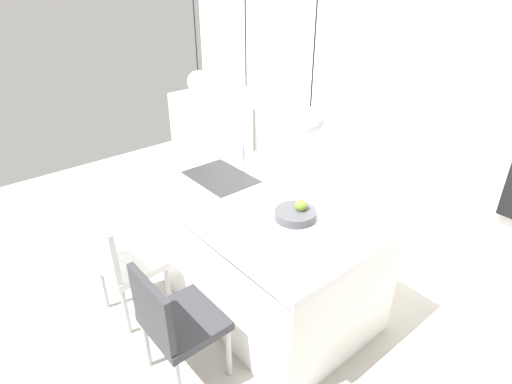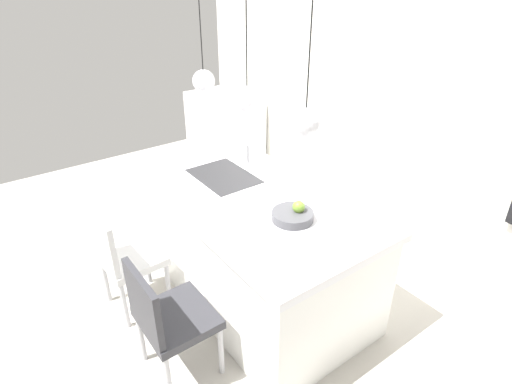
{
  "view_description": "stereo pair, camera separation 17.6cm",
  "coord_description": "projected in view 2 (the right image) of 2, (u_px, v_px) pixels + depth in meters",
  "views": [
    {
      "loc": [
        2.13,
        -1.69,
        2.39
      ],
      "look_at": [
        0.1,
        0.0,
        0.95
      ],
      "focal_mm": 29.62,
      "sensor_mm": 36.0,
      "label": 1
    },
    {
      "loc": [
        2.24,
        -1.55,
        2.39
      ],
      "look_at": [
        0.1,
        0.0,
        0.95
      ],
      "focal_mm": 29.62,
      "sensor_mm": 36.0,
      "label": 2
    }
  ],
  "objects": [
    {
      "name": "back_wall",
      "position": [
        399.0,
        101.0,
        3.76
      ],
      "size": [
        6.0,
        0.1,
        2.6
      ],
      "primitive_type": "cube",
      "color": "silver",
      "rests_on": "ground"
    },
    {
      "name": "chair_near",
      "position": [
        124.0,
        256.0,
        3.11
      ],
      "size": [
        0.44,
        0.44,
        0.87
      ],
      "color": "silver",
      "rests_on": "ground"
    },
    {
      "name": "floor",
      "position": [
        249.0,
        286.0,
        3.54
      ],
      "size": [
        6.6,
        6.6,
        0.0
      ],
      "primitive_type": "plane",
      "color": "#BCB7AD",
      "rests_on": "ground"
    },
    {
      "name": "pendant_light_left",
      "position": [
        204.0,
        81.0,
        3.17
      ],
      "size": [
        0.17,
        0.17,
        0.77
      ],
      "color": "silver"
    },
    {
      "name": "chair_middle",
      "position": [
        167.0,
        316.0,
        2.58
      ],
      "size": [
        0.46,
        0.43,
        0.86
      ],
      "color": "#333338",
      "rests_on": "ground"
    },
    {
      "name": "pendant_light_center",
      "position": [
        247.0,
        98.0,
        2.77
      ],
      "size": [
        0.17,
        0.17,
        0.77
      ],
      "color": "silver"
    },
    {
      "name": "sink_basin",
      "position": [
        224.0,
        177.0,
        3.35
      ],
      "size": [
        0.56,
        0.4,
        0.02
      ],
      "primitive_type": "cube",
      "color": "#2D2D30",
      "rests_on": "kitchen_island"
    },
    {
      "name": "fruit_bowl",
      "position": [
        293.0,
        215.0,
        2.77
      ],
      "size": [
        0.28,
        0.28,
        0.13
      ],
      "color": "#4C4C51",
      "rests_on": "kitchen_island"
    },
    {
      "name": "side_counter",
      "position": [
        224.0,
        128.0,
        5.7
      ],
      "size": [
        1.1,
        0.6,
        0.84
      ],
      "primitive_type": "cube",
      "color": "white",
      "rests_on": "ground"
    },
    {
      "name": "kitchen_island",
      "position": [
        249.0,
        242.0,
        3.32
      ],
      "size": [
        2.08,
        1.07,
        0.9
      ],
      "color": "white",
      "rests_on": "ground"
    },
    {
      "name": "faucet",
      "position": [
        245.0,
        153.0,
        3.39
      ],
      "size": [
        0.02,
        0.17,
        0.22
      ],
      "color": "silver",
      "rests_on": "kitchen_island"
    },
    {
      "name": "pendant_light_right",
      "position": [
        306.0,
        122.0,
        2.36
      ],
      "size": [
        0.17,
        0.17,
        0.77
      ],
      "color": "silver"
    }
  ]
}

